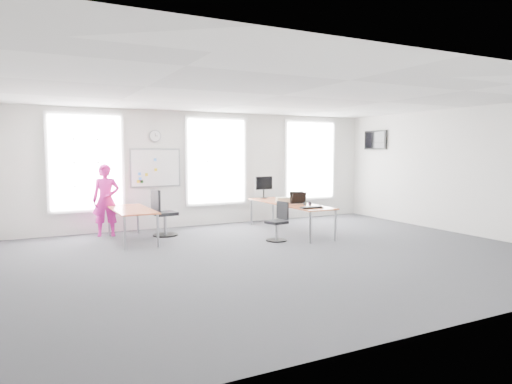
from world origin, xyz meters
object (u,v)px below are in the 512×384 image
desk_right (289,205)px  keyboard (312,208)px  chair_right (278,224)px  desk_left (132,211)px  chair_left (162,216)px  person (106,200)px  headphones (307,204)px  monitor (264,185)px

desk_right → keyboard: 1.14m
chair_right → keyboard: 0.82m
desk_left → keyboard: size_ratio=3.89×
desk_left → chair_left: bearing=20.7°
desk_right → desk_left: size_ratio=1.50×
person → headphones: person is taller
chair_right → chair_left: size_ratio=0.79×
desk_left → person: size_ratio=1.17×
chair_left → headphones: chair_left is taller
desk_right → headphones: bearing=-82.7°
desk_left → headphones: headphones is taller
chair_left → monitor: (2.87, 0.38, 0.59)m
keyboard → headphones: (0.20, 0.48, 0.03)m
desk_right → headphones: (0.08, -0.66, 0.09)m
person → keyboard: size_ratio=3.33×
desk_right → desk_left: desk_right is taller
keyboard → headphones: bearing=74.5°
headphones → desk_right: bearing=91.2°
desk_right → monitor: size_ratio=5.06×
chair_left → keyboard: chair_left is taller
chair_left → headphones: size_ratio=6.46×
desk_left → monitor: monitor is taller
keyboard → chair_right: bearing=162.2°
monitor → headphones: bearing=-92.6°
desk_left → headphones: (3.75, -1.25, 0.11)m
person → monitor: bearing=11.5°
chair_right → keyboard: chair_right is taller
desk_right → desk_left: 3.71m
person → headphones: bearing=-12.6°
chair_right → chair_left: bearing=-139.2°
keyboard → headphones: 0.52m
desk_left → keyboard: (3.55, -1.73, 0.07)m
desk_right → headphones: size_ratio=17.49×
desk_right → headphones: 0.67m
headphones → monitor: size_ratio=0.29×
desk_right → headphones: headphones is taller
desk_right → person: person is taller
desk_left → chair_left: size_ratio=1.80×
desk_right → chair_right: 1.17m
headphones → monitor: (-0.12, 1.92, 0.30)m
desk_right → chair_left: size_ratio=2.71×
keyboard → monitor: bearing=95.4°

